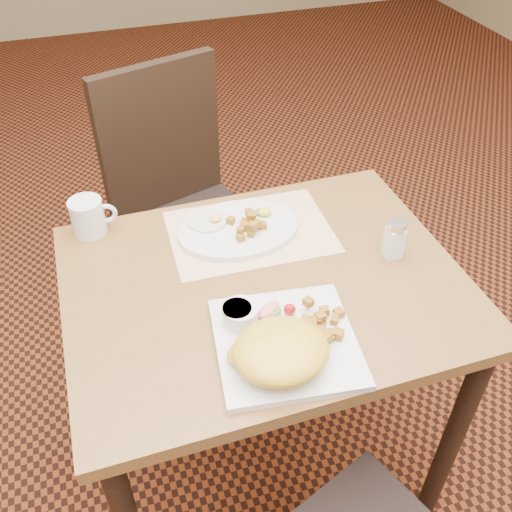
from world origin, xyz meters
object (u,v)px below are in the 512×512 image
object	(u,v)px
plate_square	(286,343)
salt_shaker	(395,239)
plate_oval	(238,229)
coffee_mug	(89,217)
chair_far	(182,200)
table	(265,314)

from	to	relation	value
plate_square	salt_shaker	size ratio (longest dim) A/B	2.80
plate_oval	coffee_mug	xyz separation A→B (m)	(-0.35, 0.12, 0.04)
plate_square	coffee_mug	distance (m)	0.60
chair_far	plate_square	xyz separation A→B (m)	(0.04, -0.86, 0.22)
table	salt_shaker	size ratio (longest dim) A/B	9.00
table	chair_far	bearing A→B (deg)	95.42
plate_square	plate_oval	xyz separation A→B (m)	(0.01, 0.38, 0.00)
salt_shaker	coffee_mug	distance (m)	0.74
plate_square	coffee_mug	world-z (taller)	coffee_mug
plate_oval	table	bearing A→B (deg)	-87.70
salt_shaker	coffee_mug	bearing A→B (deg)	154.88
table	coffee_mug	world-z (taller)	coffee_mug
plate_oval	salt_shaker	distance (m)	0.38
chair_far	plate_oval	xyz separation A→B (m)	(0.06, -0.48, 0.22)
chair_far	coffee_mug	bearing A→B (deg)	33.89
table	coffee_mug	xyz separation A→B (m)	(-0.36, 0.30, 0.16)
chair_far	salt_shaker	bearing A→B (deg)	101.78
plate_square	plate_oval	distance (m)	0.38
table	chair_far	world-z (taller)	chair_far
table	chair_far	xyz separation A→B (m)	(-0.06, 0.67, -0.10)
plate_square	salt_shaker	xyz separation A→B (m)	(0.34, 0.18, 0.04)
table	coffee_mug	size ratio (longest dim) A/B	7.91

